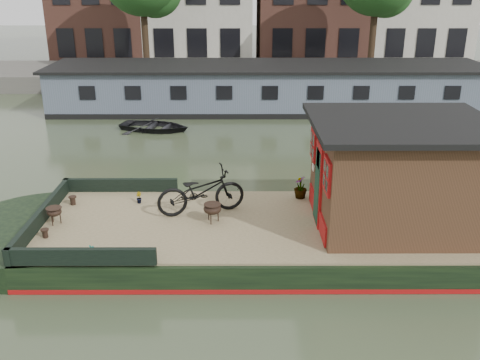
{
  "coord_description": "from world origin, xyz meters",
  "views": [
    {
      "loc": [
        -1.38,
        -11.2,
        6.0
      ],
      "look_at": [
        -1.35,
        0.5,
        1.51
      ],
      "focal_mm": 40.0,
      "sensor_mm": 36.0,
      "label": 1
    }
  ],
  "objects_px": {
    "brazier_rear": "(55,216)",
    "dinghy": "(155,123)",
    "cabin": "(398,172)",
    "brazier_front": "(213,213)",
    "bicycle": "(201,191)"
  },
  "relations": [
    {
      "from": "brazier_front",
      "to": "brazier_rear",
      "type": "xyz_separation_m",
      "value": [
        -3.62,
        -0.09,
        -0.02
      ]
    },
    {
      "from": "bicycle",
      "to": "cabin",
      "type": "bearing_deg",
      "value": -114.09
    },
    {
      "from": "bicycle",
      "to": "dinghy",
      "type": "xyz_separation_m",
      "value": [
        -2.57,
        9.67,
        -0.9
      ]
    },
    {
      "from": "bicycle",
      "to": "dinghy",
      "type": "height_order",
      "value": "bicycle"
    },
    {
      "from": "dinghy",
      "to": "brazier_front",
      "type": "bearing_deg",
      "value": -149.39
    },
    {
      "from": "cabin",
      "to": "bicycle",
      "type": "bearing_deg",
      "value": 172.93
    },
    {
      "from": "bicycle",
      "to": "brazier_front",
      "type": "height_order",
      "value": "bicycle"
    },
    {
      "from": "cabin",
      "to": "bicycle",
      "type": "distance_m",
      "value": 4.55
    },
    {
      "from": "bicycle",
      "to": "brazier_front",
      "type": "distance_m",
      "value": 0.68
    },
    {
      "from": "brazier_front",
      "to": "dinghy",
      "type": "height_order",
      "value": "brazier_front"
    },
    {
      "from": "brazier_front",
      "to": "dinghy",
      "type": "relative_size",
      "value": 0.16
    },
    {
      "from": "brazier_rear",
      "to": "dinghy",
      "type": "relative_size",
      "value": 0.14
    },
    {
      "from": "cabin",
      "to": "brazier_front",
      "type": "height_order",
      "value": "cabin"
    },
    {
      "from": "brazier_rear",
      "to": "cabin",
      "type": "bearing_deg",
      "value": 0.41
    },
    {
      "from": "cabin",
      "to": "bicycle",
      "type": "xyz_separation_m",
      "value": [
        -4.46,
        0.55,
        -0.67
      ]
    }
  ]
}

